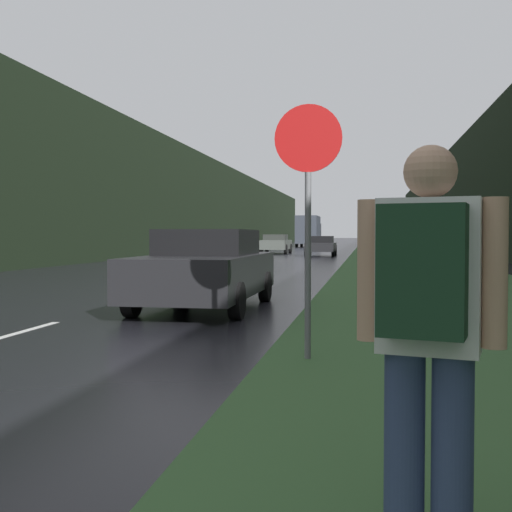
{
  "coord_description": "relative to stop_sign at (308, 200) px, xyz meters",
  "views": [
    {
      "loc": [
        4.87,
        -1.16,
        1.39
      ],
      "look_at": [
        2.3,
        13.6,
        0.89
      ],
      "focal_mm": 45.0,
      "sensor_mm": 36.0,
      "label": 1
    }
  ],
  "objects": [
    {
      "name": "lane_stripe_c",
      "position": [
        -4.22,
        7.88,
        -1.77
      ],
      "size": [
        0.12,
        3.0,
        0.01
      ],
      "primitive_type": "cube",
      "color": "silver",
      "rests_on": "ground_plane"
    },
    {
      "name": "lane_stripe_d",
      "position": [
        -4.22,
        14.88,
        -1.77
      ],
      "size": [
        0.12,
        3.0,
        0.01
      ],
      "primitive_type": "cube",
      "color": "silver",
      "rests_on": "ground_plane"
    },
    {
      "name": "lane_stripe_b",
      "position": [
        -4.22,
        0.88,
        -1.77
      ],
      "size": [
        0.12,
        3.0,
        0.01
      ],
      "primitive_type": "cube",
      "color": "silver",
      "rests_on": "ground_plane"
    },
    {
      "name": "hitchhiker_with_backpack",
      "position": [
        0.9,
        -4.34,
        -0.76
      ],
      "size": [
        0.6,
        0.48,
        1.76
      ],
      "rotation": [
        0.0,
        0.0,
        -0.22
      ],
      "color": "navy",
      "rests_on": "ground_plane"
    },
    {
      "name": "car_oncoming",
      "position": [
        -6.08,
        40.18,
        -1.03
      ],
      "size": [
        2.0,
        4.37,
        1.43
      ],
      "color": "#4C514C",
      "rests_on": "ground_plane"
    },
    {
      "name": "treeline_far_side",
      "position": [
        -13.94,
        44.1,
        2.33
      ],
      "size": [
        2.0,
        140.0,
        8.2
      ],
      "primitive_type": "cube",
      "color": "black",
      "rests_on": "ground_plane"
    },
    {
      "name": "grass_verge",
      "position": [
        2.5,
        34.1,
        -1.76
      ],
      "size": [
        6.0,
        240.0,
        0.02
      ],
      "primitive_type": "cube",
      "color": "#33562D",
      "rests_on": "ground_plane"
    },
    {
      "name": "treeline_near_side",
      "position": [
        8.5,
        44.1,
        2.6
      ],
      "size": [
        2.0,
        140.0,
        8.74
      ],
      "primitive_type": "cube",
      "color": "black",
      "rests_on": "ground_plane"
    },
    {
      "name": "car_passing_near",
      "position": [
        -2.36,
        4.7,
        -1.02
      ],
      "size": [
        2.01,
        4.74,
        1.49
      ],
      "rotation": [
        0.0,
        0.0,
        3.14
      ],
      "color": "black",
      "rests_on": "ground_plane"
    },
    {
      "name": "car_passing_far",
      "position": [
        -2.36,
        35.18,
        -1.08
      ],
      "size": [
        1.92,
        4.18,
        1.32
      ],
      "rotation": [
        0.0,
        0.0,
        3.14
      ],
      "color": "black",
      "rests_on": "ground_plane"
    },
    {
      "name": "delivery_truck",
      "position": [
        -6.08,
        67.14,
        0.1
      ],
      "size": [
        2.56,
        8.14,
        3.55
      ],
      "color": "black",
      "rests_on": "ground_plane"
    },
    {
      "name": "lane_stripe_e",
      "position": [
        -4.22,
        21.88,
        -1.77
      ],
      "size": [
        0.12,
        3.0,
        0.01
      ],
      "primitive_type": "cube",
      "color": "silver",
      "rests_on": "ground_plane"
    },
    {
      "name": "stop_sign",
      "position": [
        0.0,
        0.0,
        0.0
      ],
      "size": [
        0.75,
        0.07,
        2.82
      ],
      "color": "slate",
      "rests_on": "ground_plane"
    }
  ]
}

